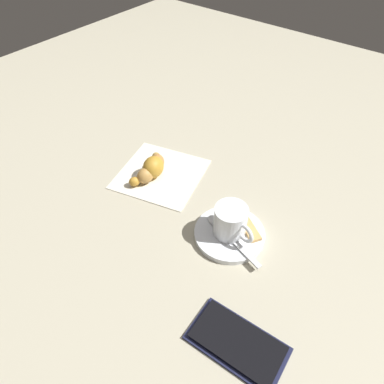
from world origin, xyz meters
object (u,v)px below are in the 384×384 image
Objects in this scene: saucer at (229,234)px; cell_phone at (237,343)px; espresso_cup at (231,221)px; croissant at (152,168)px; sugar_packet at (249,228)px; teaspoon at (225,232)px; napkin at (161,174)px.

saucer is 0.19m from cell_phone.
croissant is (-0.21, 0.03, -0.02)m from espresso_cup.
saucer is at bearing -8.26° from croissant.
croissant is (-0.21, 0.03, 0.02)m from saucer.
espresso_cup is 0.04m from sugar_packet.
teaspoon reaches higher than cell_phone.
croissant reaches higher than cell_phone.
teaspoon reaches higher than sugar_packet.
teaspoon is 1.18× the size of croissant.
sugar_packet is at bearing 47.57° from teaspoon.
teaspoon is 0.94× the size of cell_phone.
espresso_cup is 0.59× the size of cell_phone.
napkin is at bearing 148.40° from cell_phone.
napkin is (-0.20, 0.05, -0.00)m from saucer.
saucer is at bearing -12.52° from napkin.
espresso_cup is at bearing 49.97° from teaspoon.
croissant reaches higher than saucer.
sugar_packet is at bearing -4.98° from napkin.
saucer is 2.16× the size of sugar_packet.
croissant is 0.38m from cell_phone.
saucer is 0.75× the size of napkin.
espresso_cup is 0.21m from napkin.
saucer is at bearing -141.20° from espresso_cup.
espresso_cup is at bearing 78.40° from sugar_packet.
cell_phone is at bearing -29.00° from croissant.
saucer is 0.04m from sugar_packet.
espresso_cup is (0.00, 0.00, 0.03)m from saucer.
sugar_packet is at bearing -1.33° from croissant.
croissant is (-0.24, 0.01, 0.01)m from sugar_packet.
sugar_packet is (0.02, 0.03, 0.01)m from saucer.
espresso_cup is 1.42× the size of sugar_packet.
teaspoon is 0.20m from napkin.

